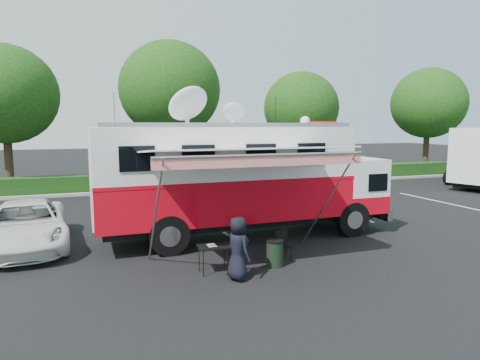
% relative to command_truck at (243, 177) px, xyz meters
% --- Properties ---
extents(ground_plane, '(120.00, 120.00, 0.00)m').
position_rel_command_truck_xyz_m(ground_plane, '(0.09, 0.00, -2.05)').
color(ground_plane, black).
rests_on(ground_plane, ground).
extents(back_border, '(60.00, 6.14, 8.87)m').
position_rel_command_truck_xyz_m(back_border, '(1.23, 12.90, 2.95)').
color(back_border, '#9E998E').
rests_on(back_border, ground_plane).
extents(stall_lines, '(24.12, 5.50, 0.01)m').
position_rel_command_truck_xyz_m(stall_lines, '(-0.41, 3.00, -2.05)').
color(stall_lines, silver).
rests_on(stall_lines, ground_plane).
extents(command_truck, '(9.97, 2.74, 4.79)m').
position_rel_command_truck_xyz_m(command_truck, '(0.00, 0.00, 0.00)').
color(command_truck, black).
rests_on(command_truck, ground_plane).
extents(awning, '(5.44, 2.80, 3.29)m').
position_rel_command_truck_xyz_m(awning, '(-0.89, -2.85, 1.04)').
color(awning, white).
rests_on(awning, ground_plane).
extents(white_suv, '(2.75, 5.30, 1.43)m').
position_rel_command_truck_xyz_m(white_suv, '(-6.79, 1.09, -2.05)').
color(white_suv, silver).
rests_on(white_suv, ground_plane).
extents(person, '(0.69, 0.88, 1.58)m').
position_rel_command_truck_xyz_m(person, '(-1.52, -3.78, -2.05)').
color(person, black).
rests_on(person, ground_plane).
extents(folding_table, '(0.90, 0.68, 0.72)m').
position_rel_command_truck_xyz_m(folding_table, '(-1.93, -3.08, -1.38)').
color(folding_table, black).
rests_on(folding_table, ground_plane).
extents(folding_chair, '(0.41, 0.43, 0.82)m').
position_rel_command_truck_xyz_m(folding_chair, '(0.21, -2.69, -1.57)').
color(folding_chair, black).
rests_on(folding_chair, ground_plane).
extents(trash_bin, '(0.49, 0.49, 0.73)m').
position_rel_command_truck_xyz_m(trash_bin, '(-0.25, -3.18, -1.68)').
color(trash_bin, black).
rests_on(trash_bin, ground_plane).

